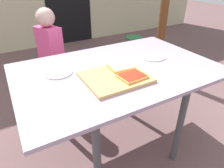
% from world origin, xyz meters
% --- Properties ---
extents(ground_plane, '(16.00, 16.00, 0.00)m').
position_xyz_m(ground_plane, '(0.00, 0.00, 0.00)').
color(ground_plane, brown).
extents(dining_table, '(1.38, 0.91, 0.77)m').
position_xyz_m(dining_table, '(0.00, 0.00, 0.69)').
color(dining_table, '#A892AD').
rests_on(dining_table, ground).
extents(cutting_board, '(0.39, 0.34, 0.02)m').
position_xyz_m(cutting_board, '(-0.09, -0.12, 0.78)').
color(cutting_board, tan).
rests_on(cutting_board, dining_table).
extents(pizza_slice_far_right, '(0.17, 0.15, 0.02)m').
position_xyz_m(pizza_slice_far_right, '(-0.00, -0.04, 0.80)').
color(pizza_slice_far_right, '#E5A14E').
rests_on(pizza_slice_far_right, cutting_board).
extents(pizza_slice_near_right, '(0.17, 0.15, 0.02)m').
position_xyz_m(pizza_slice_near_right, '(-0.01, -0.19, 0.80)').
color(pizza_slice_near_right, '#E5A14E').
rests_on(pizza_slice_near_right, cutting_board).
extents(plate_white_right, '(0.19, 0.19, 0.01)m').
position_xyz_m(plate_white_right, '(0.34, 0.03, 0.78)').
color(plate_white_right, white).
rests_on(plate_white_right, dining_table).
extents(plate_white_left, '(0.19, 0.19, 0.01)m').
position_xyz_m(plate_white_left, '(-0.39, 0.13, 0.78)').
color(plate_white_left, white).
rests_on(plate_white_left, dining_table).
extents(child_left, '(0.21, 0.27, 1.09)m').
position_xyz_m(child_left, '(-0.28, 0.77, 0.62)').
color(child_left, '#4C2E35').
rests_on(child_left, ground).
extents(garden_hose_coil, '(0.37, 0.37, 0.03)m').
position_xyz_m(garden_hose_coil, '(1.96, 2.54, 0.01)').
color(garden_hose_coil, '#389356').
rests_on(garden_hose_coil, ground).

